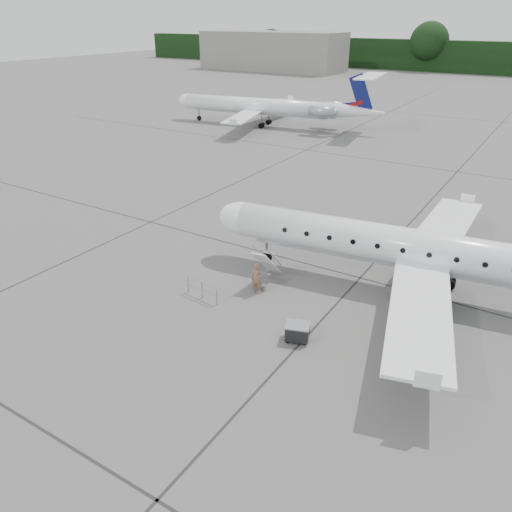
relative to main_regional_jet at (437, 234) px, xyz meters
The scene contains 8 objects.
ground 7.40m from the main_regional_jet, 96.09° to the right, with size 320.00×320.00×0.00m, color #60605E.
terminal_building 125.47m from the main_regional_jet, 124.29° to the left, with size 40.00×14.00×10.00m, color slate.
main_regional_jet is the anchor object (origin of this frame).
airstair 9.50m from the main_regional_jet, 157.74° to the right, with size 0.85×2.49×2.36m, color white, non-canonical shape.
passenger 10.01m from the main_regional_jet, 149.66° to the right, with size 0.66×0.44×1.82m, color #875A4A.
safety_railing 13.05m from the main_regional_jet, 146.35° to the right, with size 2.20×0.08×1.00m, color gray, non-canonical shape.
baggage_cart 9.39m from the main_regional_jet, 118.41° to the right, with size 1.10×0.89×0.95m, color black, non-canonical shape.
bg_regional_left 48.46m from the main_regional_jet, 133.02° to the left, with size 28.60×20.59×7.50m, color white, non-canonical shape.
Camera 1 is at (5.38, -19.43, 14.27)m, focal length 35.00 mm.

